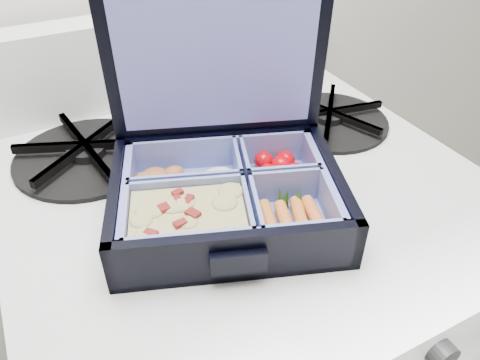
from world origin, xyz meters
TOP-DOWN VIEW (x-y plane):
  - bento_box at (-0.33, 1.65)m, footprint 0.28×0.25m
  - burner_grate at (-0.11, 1.76)m, footprint 0.19×0.19m
  - burner_grate_rear at (-0.44, 1.83)m, footprint 0.24×0.24m
  - fork at (-0.28, 1.79)m, footprint 0.14×0.14m

SIDE VIEW (x-z plane):
  - fork at x=-0.28m, z-range 0.82..0.83m
  - burner_grate_rear at x=-0.44m, z-range 0.82..0.84m
  - burner_grate at x=-0.11m, z-range 0.82..0.84m
  - bento_box at x=-0.33m, z-range 0.82..0.88m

